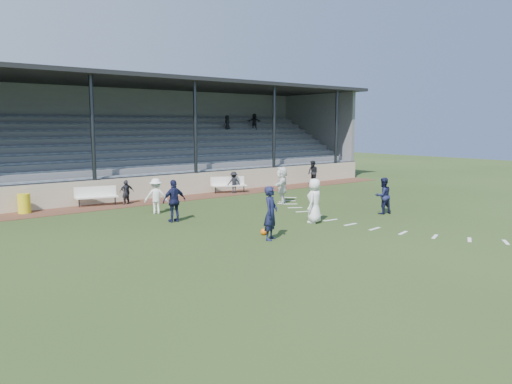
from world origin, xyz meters
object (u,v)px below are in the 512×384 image
Objects in this scene: trash_bin at (24,203)px; football at (264,232)px; bench_right at (228,183)px; player_white_lead at (314,201)px; bench_left at (96,194)px; official at (313,173)px; player_navy_lead at (271,213)px.

trash_bin reaches higher than football.
player_white_lead is (-2.56, -9.42, 0.32)m from bench_right.
bench_left reaches higher than trash_bin.
bench_left is 8.59× the size of football.
football is 0.15× the size of official.
player_navy_lead is at bearing -66.13° from bench_left.
official is (14.53, -0.59, 0.23)m from bench_left.
bench_right is at bearing -1.77° from trash_bin.
player_white_lead is at bearing -80.56° from bench_right.
player_white_lead is at bearing -10.55° from player_navy_lead.
official is (17.84, -0.65, 0.36)m from trash_bin.
bench_left is 1.03× the size of bench_right.
player_white_lead is at bearing 8.37° from football.
player_navy_lead is at bearing -94.60° from bench_right.
player_navy_lead reaches higher than bench_right.
player_white_lead reaches higher than bench_right.
player_navy_lead is at bearing -6.31° from player_white_lead.
official is at bearing 37.76° from football.
bench_right reaches higher than football.
trash_bin is 3.69× the size of football.
player_navy_lead is (5.19, -10.94, 0.48)m from trash_bin.
bench_left is 1.09× the size of player_navy_lead.
bench_right is at bearing -87.97° from official.
player_navy_lead is at bearing -64.63° from trash_bin.
trash_bin is 0.47× the size of player_navy_lead.
player_white_lead reaches higher than official.
bench_left is 1.28× the size of official.
football is (5.48, -10.22, -0.34)m from trash_bin.
bench_left is 2.33× the size of trash_bin.
official is (6.72, -0.30, 0.23)m from bench_right.
bench_left is at bearing -157.49° from bench_right.
football is at bearing -63.85° from bench_left.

